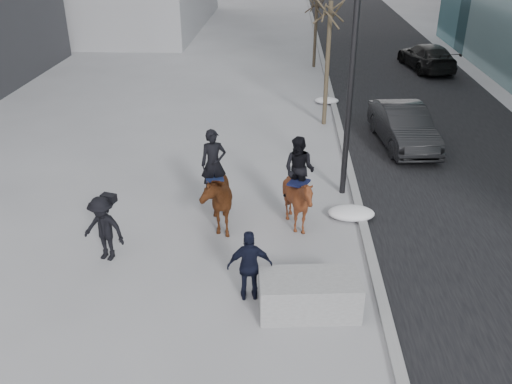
# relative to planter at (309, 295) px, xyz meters

# --- Properties ---
(ground) EXTENTS (120.00, 120.00, 0.00)m
(ground) POSITION_rel_planter_xyz_m (-1.32, 1.64, -0.44)
(ground) COLOR gray
(ground) RESTS_ON ground
(road) EXTENTS (8.00, 90.00, 0.01)m
(road) POSITION_rel_planter_xyz_m (5.68, 11.64, -0.43)
(road) COLOR black
(road) RESTS_ON ground
(curb) EXTENTS (0.25, 90.00, 0.12)m
(curb) POSITION_rel_planter_xyz_m (1.68, 11.64, -0.38)
(curb) COLOR gray
(curb) RESTS_ON ground
(planter) EXTENTS (2.28, 1.29, 0.88)m
(planter) POSITION_rel_planter_xyz_m (0.00, 0.00, 0.00)
(planter) COLOR gray
(planter) RESTS_ON ground
(car_near) EXTENTS (2.13, 4.83, 1.54)m
(car_near) POSITION_rel_planter_xyz_m (3.92, 10.15, 0.33)
(car_near) COLOR black
(car_near) RESTS_ON ground
(car_far) EXTENTS (2.78, 5.30, 1.47)m
(car_far) POSITION_rel_planter_xyz_m (7.52, 22.13, 0.30)
(car_far) COLOR black
(car_far) RESTS_ON ground
(tree_near) EXTENTS (1.20, 1.20, 5.55)m
(tree_near) POSITION_rel_planter_xyz_m (1.08, 12.43, 2.34)
(tree_near) COLOR #3B3022
(tree_near) RESTS_ON ground
(tree_far) EXTENTS (1.20, 1.20, 4.23)m
(tree_far) POSITION_rel_planter_xyz_m (1.08, 22.44, 1.68)
(tree_far) COLOR #382E21
(tree_far) RESTS_ON ground
(mounted_left) EXTENTS (1.50, 2.36, 2.82)m
(mounted_left) POSITION_rel_planter_xyz_m (-2.53, 3.67, 0.61)
(mounted_left) COLOR #45230D
(mounted_left) RESTS_ON ground
(mounted_right) EXTENTS (1.95, 2.04, 2.68)m
(mounted_right) POSITION_rel_planter_xyz_m (-0.19, 3.60, 0.64)
(mounted_right) COLOR #4B1F0F
(mounted_right) RESTS_ON ground
(feeder) EXTENTS (1.07, 0.92, 1.75)m
(feeder) POSITION_rel_planter_xyz_m (-1.33, 0.40, 0.44)
(feeder) COLOR black
(feeder) RESTS_ON ground
(camera_crew) EXTENTS (1.27, 0.95, 1.75)m
(camera_crew) POSITION_rel_planter_xyz_m (-5.10, 1.83, 0.45)
(camera_crew) COLOR black
(camera_crew) RESTS_ON ground
(lamppost) EXTENTS (0.25, 1.34, 9.09)m
(lamppost) POSITION_rel_planter_xyz_m (1.28, 5.84, 4.56)
(lamppost) COLOR black
(lamppost) RESTS_ON ground
(snow_piles) EXTENTS (1.36, 11.81, 0.34)m
(snow_piles) POSITION_rel_planter_xyz_m (1.38, 8.24, -0.28)
(snow_piles) COLOR silver
(snow_piles) RESTS_ON ground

